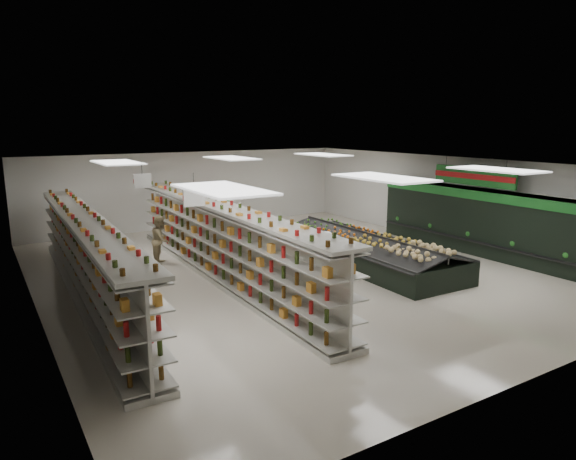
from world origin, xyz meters
TOP-DOWN VIEW (x-y plane):
  - floor at (0.00, 0.00)m, footprint 16.00×16.00m
  - ceiling at (0.00, 0.00)m, footprint 14.00×16.00m
  - wall_back at (0.00, 8.00)m, footprint 14.00×0.02m
  - wall_front at (0.00, -8.00)m, footprint 14.00×0.02m
  - wall_left at (-7.00, 0.00)m, footprint 0.02×16.00m
  - wall_right at (7.00, 0.00)m, footprint 0.02×16.00m
  - produce_wall_case at (6.53, -1.50)m, footprint 0.93×8.00m
  - aisle_sign_near at (-3.80, -2.00)m, footprint 0.52×0.06m
  - aisle_sign_far at (-3.80, 2.00)m, footprint 0.52×0.06m
  - hortifruti_banner at (6.25, -1.50)m, footprint 0.12×3.20m
  - gondola_left at (-5.71, 0.57)m, footprint 1.30×11.91m
  - gondola_center at (-2.13, 0.41)m, footprint 1.18×12.34m
  - produce_island at (2.42, -0.64)m, footprint 2.64×6.90m
  - soda_endcap at (0.17, 5.78)m, footprint 1.41×1.21m
  - shopper_main at (-1.00, -3.09)m, footprint 0.78×0.63m
  - shopper_background at (-3.10, 2.81)m, footprint 0.77×0.88m

SIDE VIEW (x-z plane):
  - floor at x=0.00m, z-range 0.00..0.00m
  - produce_island at x=2.42m, z-range -0.05..0.98m
  - soda_endcap at x=0.17m, z-range -0.02..1.50m
  - shopper_background at x=-3.10m, z-range 0.00..1.54m
  - shopper_main at x=-1.00m, z-range 0.00..1.87m
  - gondola_left at x=-5.71m, z-range -0.08..1.98m
  - gondola_center at x=-2.13m, z-range -0.09..2.05m
  - produce_wall_case at x=6.53m, z-range 0.14..2.34m
  - wall_back at x=0.00m, z-range 0.00..3.20m
  - wall_front at x=0.00m, z-range 0.00..3.20m
  - wall_left at x=-7.00m, z-range 0.00..3.20m
  - wall_right at x=7.00m, z-range 0.00..3.20m
  - hortifruti_banner at x=6.25m, z-range 2.18..3.13m
  - aisle_sign_near at x=-3.80m, z-range 2.38..3.13m
  - aisle_sign_far at x=-3.80m, z-range 2.38..3.13m
  - ceiling at x=0.00m, z-range 3.19..3.21m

